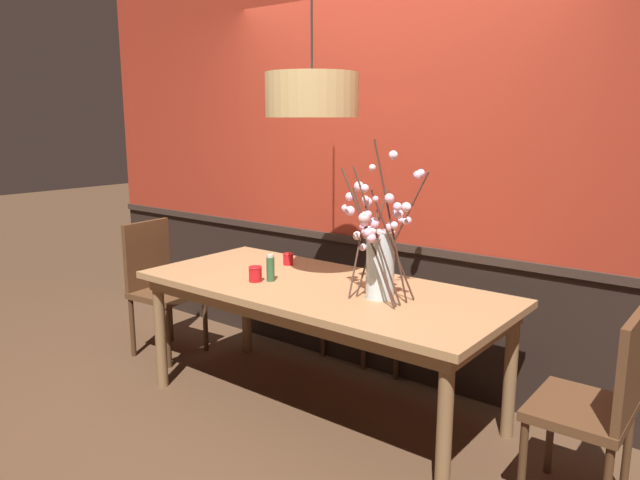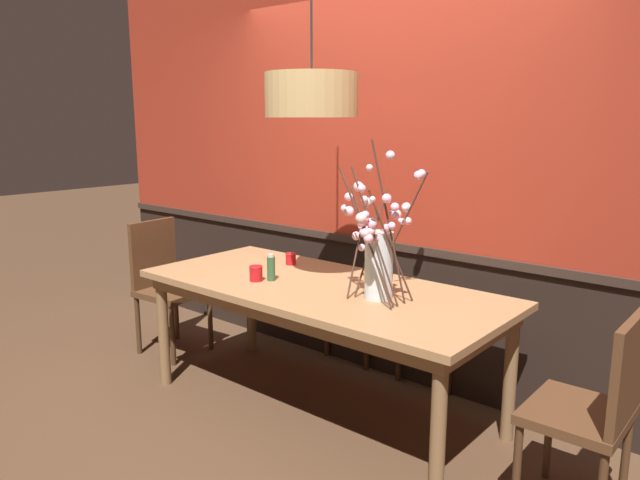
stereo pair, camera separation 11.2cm
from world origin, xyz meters
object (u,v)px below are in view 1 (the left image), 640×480
at_px(candle_holder_nearer_center, 255,274).
at_px(condiment_bottle, 270,268).
at_px(vase_with_blossoms, 380,253).
at_px(candle_holder_nearer_edge, 288,259).
at_px(chair_far_side_right, 439,299).
at_px(pendant_lamp, 312,95).
at_px(dining_table, 320,298).
at_px(chair_head_east_end, 599,400).
at_px(chair_head_west_end, 159,281).
at_px(chair_far_side_left, 364,286).

relative_size(candle_holder_nearer_center, condiment_bottle, 0.56).
height_order(vase_with_blossoms, candle_holder_nearer_edge, vase_with_blossoms).
distance_m(chair_far_side_right, condiment_bottle, 1.22).
xyz_separation_m(vase_with_blossoms, pendant_lamp, (-0.41, -0.06, 0.82)).
bearing_deg(condiment_bottle, pendant_lamp, 9.37).
relative_size(dining_table, pendant_lamp, 1.80).
bearing_deg(chair_head_east_end, vase_with_blossoms, 179.31).
relative_size(vase_with_blossoms, candle_holder_nearer_edge, 11.09).
distance_m(chair_head_east_end, candle_holder_nearer_edge, 2.03).
bearing_deg(chair_far_side_right, candle_holder_nearer_center, -120.60).
relative_size(chair_head_east_end, pendant_lamp, 0.77).
relative_size(candle_holder_nearer_edge, condiment_bottle, 0.47).
bearing_deg(candle_holder_nearer_edge, candle_holder_nearer_center, -74.36).
bearing_deg(condiment_bottle, dining_table, 22.44).
height_order(chair_head_west_end, vase_with_blossoms, vase_with_blossoms).
bearing_deg(vase_with_blossoms, dining_table, 179.04).
bearing_deg(dining_table, pendant_lamp, -91.71).
bearing_deg(chair_head_west_end, pendant_lamp, -2.25).
height_order(dining_table, vase_with_blossoms, vase_with_blossoms).
distance_m(chair_head_west_end, chair_head_east_end, 3.03).
bearing_deg(pendant_lamp, chair_far_side_right, 72.73).
distance_m(vase_with_blossoms, candle_holder_nearer_edge, 0.93).
bearing_deg(condiment_bottle, chair_head_west_end, 175.09).
height_order(condiment_bottle, pendant_lamp, pendant_lamp).
distance_m(chair_head_east_end, pendant_lamp, 2.02).
xyz_separation_m(chair_head_west_end, vase_with_blossoms, (1.90, 0.00, 0.48)).
height_order(chair_far_side_left, candle_holder_nearer_center, chair_far_side_left).
height_order(chair_head_west_end, condiment_bottle, chair_head_west_end).
relative_size(chair_head_east_end, candle_holder_nearer_edge, 12.31).
distance_m(dining_table, pendant_lamp, 1.14).
height_order(chair_far_side_right, candle_holder_nearer_edge, chair_far_side_right).
distance_m(chair_far_side_right, chair_head_east_end, 1.54).
bearing_deg(dining_table, candle_holder_nearer_edge, 151.64).
height_order(dining_table, pendant_lamp, pendant_lamp).
relative_size(vase_with_blossoms, condiment_bottle, 5.25).
xyz_separation_m(chair_head_west_end, chair_far_side_right, (1.80, 0.92, -0.01)).
distance_m(chair_far_side_right, vase_with_blossoms, 1.04).
xyz_separation_m(chair_far_side_right, chair_far_side_left, (-0.60, -0.01, -0.01)).
distance_m(chair_far_side_right, candle_holder_nearer_center, 1.30).
xyz_separation_m(dining_table, vase_with_blossoms, (0.41, -0.01, 0.32)).
relative_size(dining_table, candle_holder_nearer_edge, 28.70).
xyz_separation_m(chair_far_side_right, condiment_bottle, (-0.58, -1.02, 0.33)).
xyz_separation_m(dining_table, candle_holder_nearer_center, (-0.34, -0.18, 0.12)).
relative_size(dining_table, chair_far_side_right, 2.30).
bearing_deg(pendant_lamp, vase_with_blossoms, 8.77).
relative_size(chair_far_side_right, chair_far_side_left, 1.06).
height_order(chair_head_west_end, chair_far_side_left, chair_head_west_end).
bearing_deg(candle_holder_nearer_center, chair_head_east_end, 4.88).
xyz_separation_m(dining_table, chair_far_side_right, (0.30, 0.91, -0.17)).
height_order(chair_far_side_right, pendant_lamp, pendant_lamp).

